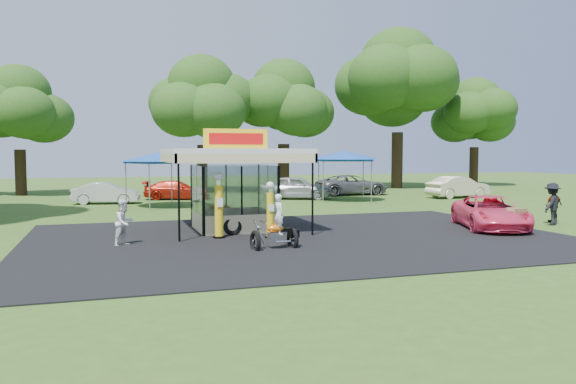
% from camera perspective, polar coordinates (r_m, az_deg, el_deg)
% --- Properties ---
extents(ground, '(120.00, 120.00, 0.00)m').
position_cam_1_polar(ground, '(19.34, 3.51, -5.58)').
color(ground, '#34531A').
rests_on(ground, ground).
extents(asphalt_apron, '(20.00, 14.00, 0.04)m').
position_cam_1_polar(asphalt_apron, '(21.19, 1.53, -4.68)').
color(asphalt_apron, black).
rests_on(asphalt_apron, ground).
extents(gas_station_kiosk, '(5.40, 5.40, 4.18)m').
position_cam_1_polar(gas_station_kiosk, '(23.33, -5.57, 0.45)').
color(gas_station_kiosk, white).
rests_on(gas_station_kiosk, ground).
extents(gas_pump_left, '(0.47, 0.47, 2.50)m').
position_cam_1_polar(gas_pump_left, '(21.10, -7.04, -1.52)').
color(gas_pump_left, black).
rests_on(gas_pump_left, ground).
extents(gas_pump_right, '(0.40, 0.40, 2.15)m').
position_cam_1_polar(gas_pump_right, '(20.99, -1.82, -1.99)').
color(gas_pump_right, black).
rests_on(gas_pump_right, ground).
extents(motorcycle, '(1.66, 0.93, 1.92)m').
position_cam_1_polar(motorcycle, '(18.73, -1.07, -3.58)').
color(motorcycle, black).
rests_on(motorcycle, ground).
extents(spare_tires, '(0.92, 0.58, 0.78)m').
position_cam_1_polar(spare_tires, '(22.00, -5.87, -3.44)').
color(spare_tires, black).
rests_on(spare_tires, ground).
extents(a_frame_sign, '(0.59, 0.52, 1.05)m').
position_cam_1_polar(a_frame_sign, '(23.89, 22.19, -2.75)').
color(a_frame_sign, '#593819').
rests_on(a_frame_sign, ground).
extents(kiosk_car, '(2.82, 1.13, 0.96)m').
position_cam_1_polar(kiosk_car, '(25.59, -6.61, -2.17)').
color(kiosk_car, yellow).
rests_on(kiosk_car, ground).
extents(pink_sedan, '(3.98, 5.52, 1.39)m').
position_cam_1_polar(pink_sedan, '(25.19, 19.86, -1.98)').
color(pink_sedan, '#FF4570').
rests_on(pink_sedan, ground).
extents(spectator_west, '(1.00, 0.99, 1.62)m').
position_cam_1_polar(spectator_west, '(20.25, -16.30, -2.99)').
color(spectator_west, white).
rests_on(spectator_west, ground).
extents(spectator_east_a, '(1.41, 1.19, 1.90)m').
position_cam_1_polar(spectator_east_a, '(27.56, 25.25, -1.11)').
color(spectator_east_a, black).
rests_on(spectator_east_a, ground).
extents(spectator_east_b, '(0.95, 0.44, 1.58)m').
position_cam_1_polar(spectator_east_b, '(28.80, 25.40, -1.22)').
color(spectator_east_b, gray).
rests_on(spectator_east_b, ground).
extents(bg_car_a, '(4.28, 2.08, 1.35)m').
position_cam_1_polar(bg_car_a, '(37.23, -18.01, -0.11)').
color(bg_car_a, silver).
rests_on(bg_car_a, ground).
extents(bg_car_b, '(4.81, 2.94, 1.30)m').
position_cam_1_polar(bg_car_b, '(39.50, -11.23, 0.20)').
color(bg_car_b, red).
rests_on(bg_car_b, ground).
extents(bg_car_c, '(5.17, 3.71, 1.63)m').
position_cam_1_polar(bg_car_c, '(39.00, 0.89, 0.47)').
color(bg_car_c, '#A6A5A9').
rests_on(bg_car_c, ground).
extents(bg_car_d, '(5.55, 2.63, 1.53)m').
position_cam_1_polar(bg_car_d, '(43.26, 6.54, 0.72)').
color(bg_car_d, '#5D5D5F').
rests_on(bg_car_d, ground).
extents(bg_car_e, '(4.88, 2.25, 1.55)m').
position_cam_1_polar(bg_car_e, '(41.96, 16.88, 0.49)').
color(bg_car_e, beige).
rests_on(bg_car_e, ground).
extents(tent_west, '(4.67, 4.67, 3.27)m').
position_cam_1_polar(tent_west, '(34.00, -12.80, 3.46)').
color(tent_west, gray).
rests_on(tent_west, ground).
extents(tent_east, '(4.79, 4.79, 3.35)m').
position_cam_1_polar(tent_east, '(37.77, 5.72, 3.70)').
color(tent_east, gray).
rests_on(tent_east, ground).
extents(oak_far_b, '(8.05, 8.05, 9.61)m').
position_cam_1_polar(oak_far_b, '(47.07, -25.68, 7.16)').
color(oak_far_b, black).
rests_on(oak_far_b, ground).
extents(oak_far_c, '(9.29, 9.29, 10.94)m').
position_cam_1_polar(oak_far_c, '(46.76, -8.76, 8.53)').
color(oak_far_c, black).
rests_on(oak_far_c, ground).
extents(oak_far_d, '(9.30, 9.30, 11.07)m').
position_cam_1_polar(oak_far_d, '(49.13, -0.45, 8.48)').
color(oak_far_d, black).
rests_on(oak_far_d, ground).
extents(oak_far_e, '(11.85, 11.85, 14.11)m').
position_cam_1_polar(oak_far_e, '(52.40, 11.11, 10.27)').
color(oak_far_e, black).
rests_on(oak_far_e, ground).
extents(oak_far_f, '(8.53, 8.53, 10.28)m').
position_cam_1_polar(oak_far_f, '(57.98, 18.45, 7.14)').
color(oak_far_f, black).
rests_on(oak_far_f, ground).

